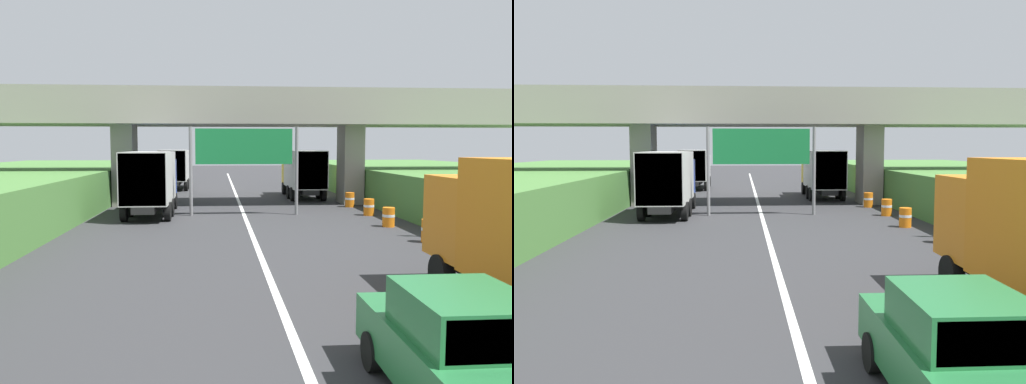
% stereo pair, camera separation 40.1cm
% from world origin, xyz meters
% --- Properties ---
extents(lane_centre_stripe, '(0.20, 88.86, 0.01)m').
position_xyz_m(lane_centre_stripe, '(0.00, 24.43, 0.00)').
color(lane_centre_stripe, white).
rests_on(lane_centre_stripe, ground).
extents(overpass_bridge, '(40.00, 4.80, 7.27)m').
position_xyz_m(overpass_bridge, '(0.00, 30.54, 5.42)').
color(overpass_bridge, gray).
rests_on(overpass_bridge, ground).
extents(overhead_highway_sign, '(5.88, 0.18, 4.77)m').
position_xyz_m(overhead_highway_sign, '(0.00, 25.09, 3.46)').
color(overhead_highway_sign, slate).
rests_on(overhead_highway_sign, ground).
extents(speed_limit_sign, '(0.60, 0.08, 2.23)m').
position_xyz_m(speed_limit_sign, '(7.40, 17.70, 1.48)').
color(speed_limit_sign, slate).
rests_on(speed_limit_sign, ground).
extents(truck_blue, '(2.44, 7.30, 3.44)m').
position_xyz_m(truck_blue, '(-4.99, 25.48, 1.93)').
color(truck_blue, black).
rests_on(truck_blue, ground).
extents(truck_yellow, '(2.44, 7.30, 3.44)m').
position_xyz_m(truck_yellow, '(4.76, 34.27, 1.93)').
color(truck_yellow, black).
rests_on(truck_yellow, ground).
extents(truck_white, '(2.44, 7.30, 3.44)m').
position_xyz_m(truck_white, '(-5.15, 43.01, 1.93)').
color(truck_white, black).
rests_on(truck_white, ground).
extents(car_green, '(1.86, 4.10, 1.72)m').
position_xyz_m(car_green, '(1.90, 4.63, 0.86)').
color(car_green, '#236B38').
rests_on(car_green, ground).
extents(construction_barrel_1, '(0.57, 0.57, 0.90)m').
position_xyz_m(construction_barrel_1, '(6.64, 12.87, 0.46)').
color(construction_barrel_1, orange).
rests_on(construction_barrel_1, ground).
extents(construction_barrel_2, '(0.57, 0.57, 0.90)m').
position_xyz_m(construction_barrel_2, '(6.70, 16.74, 0.46)').
color(construction_barrel_2, orange).
rests_on(construction_barrel_2, ground).
extents(construction_barrel_3, '(0.57, 0.57, 0.90)m').
position_xyz_m(construction_barrel_3, '(6.45, 20.62, 0.46)').
color(construction_barrel_3, orange).
rests_on(construction_barrel_3, ground).
extents(construction_barrel_4, '(0.57, 0.57, 0.90)m').
position_xyz_m(construction_barrel_4, '(6.71, 24.49, 0.46)').
color(construction_barrel_4, orange).
rests_on(construction_barrel_4, ground).
extents(construction_barrel_5, '(0.57, 0.57, 0.90)m').
position_xyz_m(construction_barrel_5, '(6.70, 28.37, 0.46)').
color(construction_barrel_5, orange).
rests_on(construction_barrel_5, ground).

